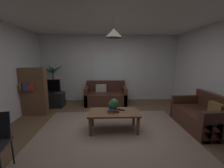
% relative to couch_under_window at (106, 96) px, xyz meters
% --- Properties ---
extents(floor, '(5.25, 5.00, 0.02)m').
position_rel_couch_under_window_xyz_m(floor, '(0.16, -2.03, -0.29)').
color(floor, brown).
rests_on(floor, ground).
extents(rug, '(3.41, 2.75, 0.01)m').
position_rel_couch_under_window_xyz_m(rug, '(0.16, -2.23, -0.27)').
color(rug, gray).
rests_on(rug, ground).
extents(wall_back, '(5.37, 0.06, 2.54)m').
position_rel_couch_under_window_xyz_m(wall_back, '(0.16, 0.50, 1.00)').
color(wall_back, silver).
rests_on(wall_back, ground).
extents(ceiling, '(5.25, 5.00, 0.02)m').
position_rel_couch_under_window_xyz_m(ceiling, '(0.16, -2.03, 2.28)').
color(ceiling, white).
extents(window_pane, '(1.11, 0.01, 1.10)m').
position_rel_couch_under_window_xyz_m(window_pane, '(0.12, 0.47, 1.06)').
color(window_pane, white).
extents(couch_under_window, '(1.49, 0.82, 0.82)m').
position_rel_couch_under_window_xyz_m(couch_under_window, '(0.00, 0.00, 0.00)').
color(couch_under_window, '#47281E').
rests_on(couch_under_window, ground).
extents(couch_right_side, '(0.82, 1.35, 0.82)m').
position_rel_couch_under_window_xyz_m(couch_right_side, '(2.31, -1.98, 0.00)').
color(couch_right_side, '#47281E').
rests_on(couch_right_side, ground).
extents(coffee_table, '(1.15, 0.60, 0.46)m').
position_rel_couch_under_window_xyz_m(coffee_table, '(0.19, -2.01, 0.11)').
color(coffee_table, brown).
rests_on(coffee_table, ground).
extents(book_on_table_0, '(0.14, 0.13, 0.03)m').
position_rel_couch_under_window_xyz_m(book_on_table_0, '(0.12, -2.07, 0.19)').
color(book_on_table_0, '#99663F').
rests_on(book_on_table_0, coffee_table).
extents(book_on_table_1, '(0.13, 0.10, 0.02)m').
position_rel_couch_under_window_xyz_m(book_on_table_1, '(0.13, -2.08, 0.22)').
color(book_on_table_1, '#72387F').
rests_on(book_on_table_1, coffee_table).
extents(book_on_table_2, '(0.18, 0.14, 0.03)m').
position_rel_couch_under_window_xyz_m(book_on_table_2, '(0.13, -2.07, 0.24)').
color(book_on_table_2, '#2D4C8C').
rests_on(book_on_table_2, coffee_table).
extents(remote_on_table_0, '(0.10, 0.17, 0.02)m').
position_rel_couch_under_window_xyz_m(remote_on_table_0, '(0.26, -2.02, 0.19)').
color(remote_on_table_0, black).
rests_on(remote_on_table_0, coffee_table).
extents(remote_on_table_1, '(0.16, 0.12, 0.02)m').
position_rel_couch_under_window_xyz_m(remote_on_table_1, '(0.37, -1.93, 0.19)').
color(remote_on_table_1, black).
rests_on(remote_on_table_1, coffee_table).
extents(potted_plant_on_table, '(0.23, 0.23, 0.31)m').
position_rel_couch_under_window_xyz_m(potted_plant_on_table, '(0.19, -2.01, 0.34)').
color(potted_plant_on_table, brown).
rests_on(potted_plant_on_table, coffee_table).
extents(tv_stand, '(0.90, 0.44, 0.50)m').
position_rel_couch_under_window_xyz_m(tv_stand, '(-1.91, -0.28, -0.03)').
color(tv_stand, black).
rests_on(tv_stand, ground).
extents(tv, '(0.73, 0.16, 0.46)m').
position_rel_couch_under_window_xyz_m(tv, '(-1.91, -0.30, 0.46)').
color(tv, black).
rests_on(tv, tv_stand).
extents(potted_palm_corner, '(0.81, 0.82, 1.49)m').
position_rel_couch_under_window_xyz_m(potted_palm_corner, '(-1.96, 0.22, 0.36)').
color(potted_palm_corner, '#4C4C51').
rests_on(potted_palm_corner, ground).
extents(bookshelf_corner, '(0.70, 0.31, 1.40)m').
position_rel_couch_under_window_xyz_m(bookshelf_corner, '(-2.10, -0.97, 0.43)').
color(bookshelf_corner, brown).
rests_on(bookshelf_corner, ground).
extents(pendant_lamp, '(0.37, 0.37, 0.46)m').
position_rel_couch_under_window_xyz_m(pendant_lamp, '(0.19, -2.01, 1.90)').
color(pendant_lamp, black).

